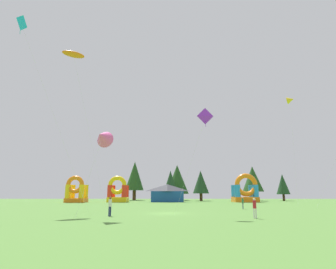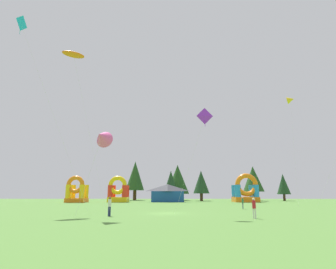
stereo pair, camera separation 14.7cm
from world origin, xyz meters
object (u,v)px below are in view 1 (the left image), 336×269
at_px(kite_cyan_diamond, 20,24).
at_px(inflatable_yellow_castle, 245,192).
at_px(person_left_edge, 110,205).
at_px(festival_tent, 167,193).
at_px(person_far_side, 255,206).
at_px(inflatable_orange_dome, 118,193).
at_px(kite_orange_parafoil, 74,54).
at_px(kite_yellow_delta, 290,100).
at_px(kite_purple_diamond, 205,117).
at_px(inflatable_blue_arch, 76,192).
at_px(kite_pink_delta, 103,137).
at_px(person_midfield, 243,202).

xyz_separation_m(kite_cyan_diamond, inflatable_yellow_castle, (33.96, 36.11, -18.62)).
distance_m(person_left_edge, festival_tent, 37.20).
xyz_separation_m(person_far_side, inflatable_orange_dome, (-19.25, 38.07, 1.02)).
bearing_deg(kite_orange_parafoil, festival_tent, 67.91).
height_order(kite_orange_parafoil, kite_cyan_diamond, kite_cyan_diamond).
distance_m(kite_cyan_diamond, inflatable_yellow_castle, 52.95).
height_order(person_far_side, festival_tent, festival_tent).
bearing_deg(person_left_edge, inflatable_yellow_castle, 5.18).
xyz_separation_m(kite_yellow_delta, person_far_side, (-14.19, -22.25, -17.46)).
height_order(kite_purple_diamond, inflatable_blue_arch, kite_purple_diamond).
bearing_deg(person_left_edge, kite_orange_parafoil, 85.34).
relative_size(kite_purple_diamond, festival_tent, 1.45).
xyz_separation_m(kite_pink_delta, kite_orange_parafoil, (-6.71, 9.30, 13.09)).
bearing_deg(kite_cyan_diamond, kite_pink_delta, -16.55).
bearing_deg(inflatable_blue_arch, kite_purple_diamond, -54.99).
height_order(inflatable_yellow_castle, inflatable_orange_dome, inflatable_yellow_castle).
xyz_separation_m(inflatable_yellow_castle, festival_tent, (-17.65, 0.46, -0.25)).
distance_m(kite_purple_diamond, person_far_side, 9.86).
height_order(kite_orange_parafoil, kite_yellow_delta, kite_orange_parafoil).
relative_size(kite_purple_diamond, kite_pink_delta, 1.29).
distance_m(person_far_side, inflatable_yellow_castle, 39.68).
xyz_separation_m(kite_purple_diamond, person_midfield, (6.25, 11.21, -8.94)).
distance_m(person_left_edge, inflatable_blue_arch, 37.45).
bearing_deg(person_midfield, kite_purple_diamond, -16.54).
bearing_deg(person_midfield, inflatable_blue_arch, -114.91).
distance_m(kite_orange_parafoil, festival_tent, 37.64).
bearing_deg(kite_cyan_diamond, inflatable_orange_dome, 81.69).
xyz_separation_m(person_midfield, inflatable_yellow_castle, (7.18, 25.35, 1.27)).
height_order(kite_purple_diamond, person_midfield, kite_purple_diamond).
bearing_deg(person_far_side, kite_yellow_delta, -105.90).
xyz_separation_m(kite_cyan_diamond, person_midfield, (26.78, 10.76, -19.89)).
distance_m(kite_pink_delta, inflatable_yellow_castle, 45.94).
bearing_deg(kite_purple_diamond, festival_tent, 96.50).
bearing_deg(kite_purple_diamond, kite_yellow_delta, 48.25).
distance_m(kite_pink_delta, person_far_side, 15.14).
relative_size(kite_orange_parafoil, person_far_side, 11.66).
height_order(kite_yellow_delta, inflatable_yellow_castle, kite_yellow_delta).
height_order(person_far_side, person_midfield, person_far_side).
xyz_separation_m(kite_yellow_delta, inflatable_blue_arch, (-42.37, 14.33, -16.37)).
bearing_deg(person_left_edge, kite_pink_delta, -149.10).
distance_m(kite_purple_diamond, kite_pink_delta, 10.56).
xyz_separation_m(kite_cyan_diamond, person_far_side, (24.46, -2.40, -19.78)).
bearing_deg(kite_cyan_diamond, person_left_edge, -1.27).
bearing_deg(inflatable_orange_dome, inflatable_yellow_castle, 0.88).
height_order(kite_orange_parafoil, person_midfield, kite_orange_parafoil).
bearing_deg(person_far_side, kite_cyan_diamond, 11.02).
relative_size(kite_purple_diamond, inflatable_orange_dome, 1.83).
height_order(kite_purple_diamond, kite_yellow_delta, kite_yellow_delta).
height_order(kite_cyan_diamond, person_far_side, kite_cyan_diamond).
distance_m(kite_yellow_delta, person_left_edge, 38.35).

